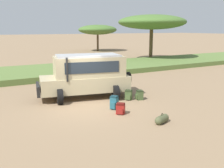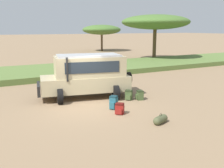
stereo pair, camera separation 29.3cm
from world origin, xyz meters
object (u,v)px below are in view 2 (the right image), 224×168
(backpack_near_rear_wheel, at_px, (120,109))
(duffel_bag_low_black_case, at_px, (160,119))
(backpack_outermost, at_px, (129,95))
(acacia_tree_centre_back, at_px, (102,30))
(safari_vehicle, at_px, (87,75))
(backpack_cluster_center, at_px, (140,95))
(backpack_beside_front_wheel, at_px, (114,103))
(acacia_tree_left_mid, at_px, (155,22))

(backpack_near_rear_wheel, xyz_separation_m, duffel_bag_low_black_case, (0.89, -1.86, -0.08))
(backpack_outermost, distance_m, acacia_tree_centre_back, 31.80)
(safari_vehicle, relative_size, backpack_cluster_center, 10.54)
(backpack_beside_front_wheel, relative_size, duffel_bag_low_black_case, 0.80)
(backpack_near_rear_wheel, relative_size, backpack_outermost, 0.94)
(safari_vehicle, distance_m, backpack_beside_front_wheel, 2.89)
(duffel_bag_low_black_case, height_order, acacia_tree_centre_back, acacia_tree_centre_back)
(acacia_tree_centre_back, bearing_deg, backpack_beside_front_wheel, -115.18)
(acacia_tree_centre_back, bearing_deg, backpack_near_rear_wheel, -114.79)
(backpack_cluster_center, height_order, acacia_tree_centre_back, acacia_tree_centre_back)
(acacia_tree_centre_back, bearing_deg, acacia_tree_left_mid, -91.84)
(safari_vehicle, height_order, backpack_outermost, safari_vehicle)
(backpack_beside_front_wheel, distance_m, backpack_near_rear_wheel, 0.81)
(backpack_beside_front_wheel, distance_m, backpack_outermost, 1.88)
(safari_vehicle, xyz_separation_m, backpack_cluster_center, (2.32, -1.89, -1.04))
(duffel_bag_low_black_case, xyz_separation_m, acacia_tree_left_mid, (12.88, 17.38, 4.40))
(backpack_outermost, bearing_deg, backpack_cluster_center, -25.60)
(backpack_beside_front_wheel, distance_m, backpack_cluster_center, 2.25)
(safari_vehicle, relative_size, backpack_outermost, 10.06)
(backpack_cluster_center, xyz_separation_m, acacia_tree_centre_back, (12.05, 29.27, 3.35))
(safari_vehicle, relative_size, duffel_bag_low_black_case, 6.66)
(backpack_cluster_center, xyz_separation_m, backpack_outermost, (-0.55, 0.27, 0.01))
(backpack_beside_front_wheel, relative_size, backpack_cluster_center, 1.27)
(backpack_outermost, bearing_deg, acacia_tree_left_mid, 48.41)
(acacia_tree_left_mid, bearing_deg, safari_vehicle, -139.12)
(backpack_outermost, height_order, acacia_tree_left_mid, acacia_tree_left_mid)
(backpack_cluster_center, relative_size, acacia_tree_left_mid, 0.06)
(duffel_bag_low_black_case, distance_m, acacia_tree_left_mid, 22.07)
(safari_vehicle, distance_m, backpack_cluster_center, 3.17)
(backpack_cluster_center, height_order, duffel_bag_low_black_case, backpack_cluster_center)
(backpack_cluster_center, height_order, acacia_tree_left_mid, acacia_tree_left_mid)
(safari_vehicle, relative_size, acacia_tree_centre_back, 0.83)
(acacia_tree_left_mid, height_order, acacia_tree_centre_back, acacia_tree_left_mid)
(safari_vehicle, xyz_separation_m, acacia_tree_centre_back, (14.37, 27.37, 2.31))
(backpack_beside_front_wheel, height_order, backpack_near_rear_wheel, backpack_beside_front_wheel)
(backpack_cluster_center, bearing_deg, backpack_beside_front_wheel, -158.79)
(backpack_near_rear_wheel, bearing_deg, safari_vehicle, 91.73)
(acacia_tree_centre_back, bearing_deg, backpack_outermost, -113.48)
(backpack_beside_front_wheel, bearing_deg, backpack_outermost, 34.98)
(backpack_beside_front_wheel, xyz_separation_m, acacia_tree_left_mid, (13.65, 14.72, 4.25))
(acacia_tree_centre_back, bearing_deg, safari_vehicle, -117.70)
(backpack_outermost, bearing_deg, backpack_beside_front_wheel, -145.02)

